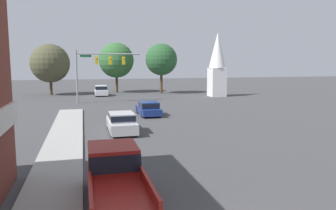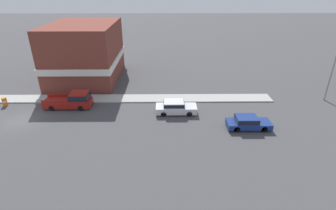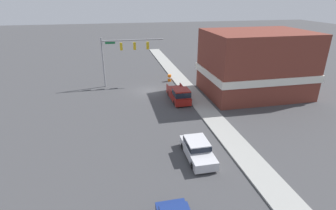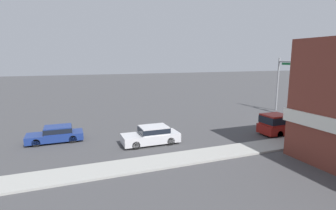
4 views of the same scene
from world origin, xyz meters
The scene contains 7 objects.
ground_plane centered at (0.00, 0.00, 0.00)m, with size 200.00×200.00×0.00m, color #424244.
sidewalk_curb centered at (-5.70, 0.00, 0.07)m, with size 2.40×60.00×0.14m.
car_lead centered at (-1.66, 17.31, 0.79)m, with size 1.91×4.74×1.52m.
car_oncoming centered at (1.87, 24.77, 0.72)m, with size 1.87×4.55×1.36m.
pickup_truck_parked centered at (-3.30, 4.86, 0.96)m, with size 1.99×5.58×1.97m.
construction_barrel centered at (-3.90, -3.79, 0.54)m, with size 0.58×0.58×1.06m.
corner_brick_building centered at (-13.96, 3.93, 4.08)m, with size 13.43×9.87×8.40m.
Camera 2 is at (25.66, 16.17, 14.28)m, focal length 28.00 mm.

